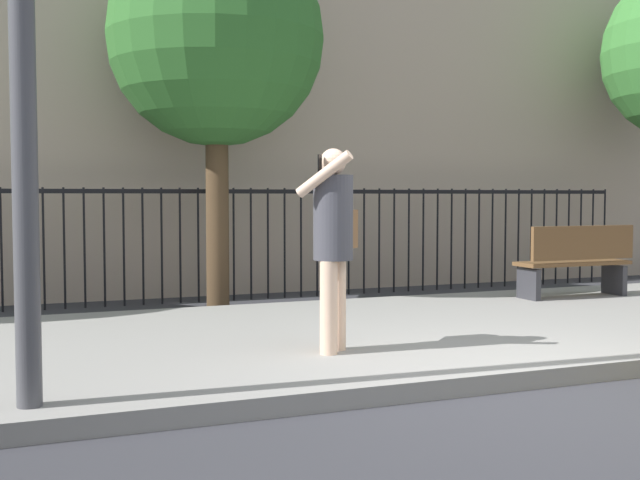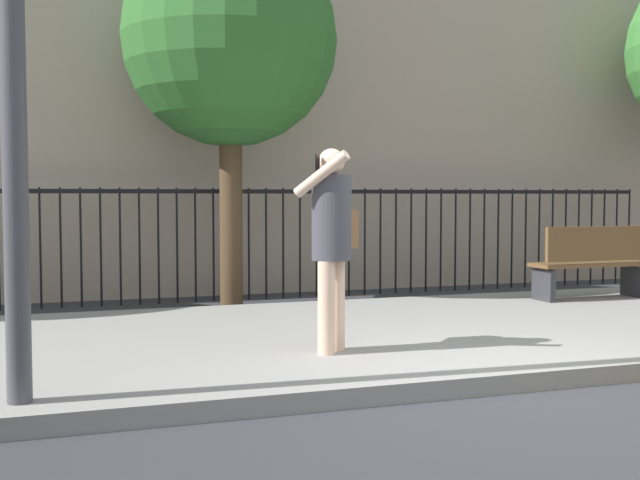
# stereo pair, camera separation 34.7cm
# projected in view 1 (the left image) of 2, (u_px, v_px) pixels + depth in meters

# --- Properties ---
(ground_plane) EXTENTS (60.00, 60.00, 0.00)m
(ground_plane) POSITION_uv_depth(u_px,v_px,m) (525.00, 391.00, 6.04)
(ground_plane) COLOR #333338
(sidewalk) EXTENTS (28.00, 4.40, 0.15)m
(sidewalk) POSITION_uv_depth(u_px,v_px,m) (393.00, 334.00, 8.08)
(sidewalk) COLOR gray
(sidewalk) RESTS_ON ground
(iron_fence) EXTENTS (12.03, 0.04, 1.60)m
(iron_fence) POSITION_uv_depth(u_px,v_px,m) (276.00, 228.00, 11.45)
(iron_fence) COLOR black
(iron_fence) RESTS_ON ground
(pedestrian_on_phone) EXTENTS (0.69, 0.69, 1.74)m
(pedestrian_on_phone) POSITION_uv_depth(u_px,v_px,m) (334.00, 234.00, 6.76)
(pedestrian_on_phone) COLOR beige
(pedestrian_on_phone) RESTS_ON sidewalk
(street_bench) EXTENTS (1.60, 0.45, 0.95)m
(street_bench) POSITION_uv_depth(u_px,v_px,m) (577.00, 260.00, 10.38)
(street_bench) COLOR brown
(street_bench) RESTS_ON sidewalk
(street_tree_far) EXTENTS (2.84, 2.84, 4.98)m
(street_tree_far) POSITION_uv_depth(u_px,v_px,m) (216.00, 40.00, 10.36)
(street_tree_far) COLOR #4C3823
(street_tree_far) RESTS_ON ground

